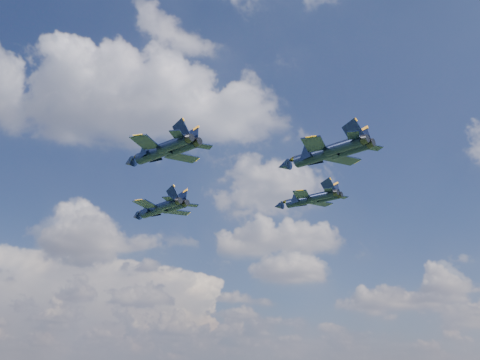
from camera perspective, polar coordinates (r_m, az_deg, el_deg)
name	(u,v)px	position (r m, az deg, el deg)	size (l,w,h in m)	color
jet_lead	(153,211)	(103.69, -9.29, -3.23)	(13.91, 14.85, 3.92)	black
jet_left	(152,154)	(77.55, -9.34, 2.78)	(13.77, 13.43, 3.70)	black
jet_right	(300,201)	(107.34, 6.42, -2.23)	(14.34, 13.51, 3.79)	black
jet_slot	(313,156)	(83.67, 7.85, 2.53)	(15.36, 15.62, 4.21)	black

